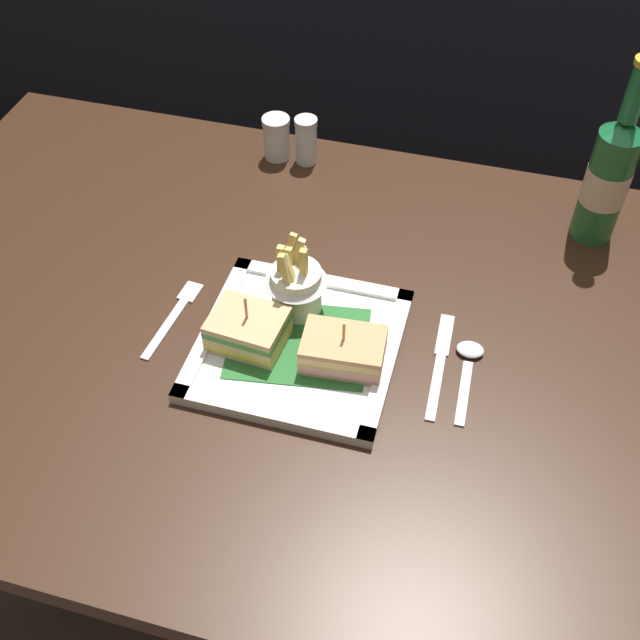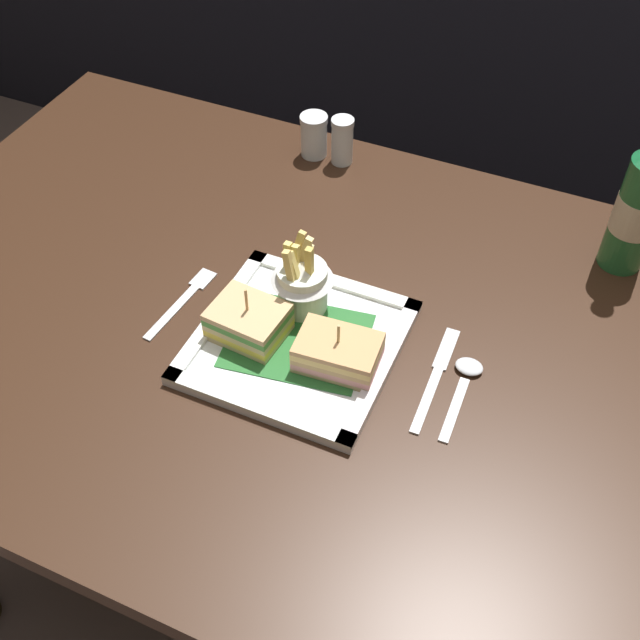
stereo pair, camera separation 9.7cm
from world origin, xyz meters
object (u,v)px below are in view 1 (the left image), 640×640
at_px(salt_shaker, 277,140).
at_px(pepper_shaker, 306,143).
at_px(fries_cup, 296,282).
at_px(beer_bottle, 609,176).
at_px(dining_table, 339,398).
at_px(sandwich_half_right, 343,350).
at_px(fork, 175,314).
at_px(knife, 440,360).
at_px(sandwich_half_left, 248,330).
at_px(spoon, 469,361).
at_px(square_plate, 299,345).

distance_m(salt_shaker, pepper_shaker, 0.05).
height_order(fries_cup, beer_bottle, beer_bottle).
distance_m(dining_table, beer_bottle, 0.48).
height_order(sandwich_half_right, beer_bottle, beer_bottle).
height_order(sandwich_half_right, salt_shaker, sandwich_half_right).
bearing_deg(dining_table, fork, -173.17).
xyz_separation_m(dining_table, sandwich_half_right, (0.02, -0.05, 0.17)).
relative_size(knife, pepper_shaker, 2.23).
relative_size(fork, salt_shaker, 2.05).
relative_size(dining_table, pepper_shaker, 17.60).
xyz_separation_m(sandwich_half_left, spoon, (0.27, 0.05, -0.03)).
xyz_separation_m(sandwich_half_right, fries_cup, (-0.08, 0.07, 0.03)).
height_order(fork, knife, same).
height_order(square_plate, pepper_shaker, pepper_shaker).
distance_m(dining_table, knife, 0.19).
height_order(sandwich_half_left, fries_cup, fries_cup).
distance_m(knife, pepper_shaker, 0.46).
height_order(dining_table, knife, knife).
height_order(sandwich_half_left, pepper_shaker, sandwich_half_left).
xyz_separation_m(sandwich_half_left, fries_cup, (0.04, 0.07, 0.03)).
height_order(square_plate, sandwich_half_right, sandwich_half_right).
relative_size(knife, salt_shaker, 2.45).
relative_size(sandwich_half_left, beer_bottle, 0.35).
relative_size(sandwich_half_left, salt_shaker, 1.37).
distance_m(fork, pepper_shaker, 0.38).
bearing_deg(knife, sandwich_half_left, -170.26).
bearing_deg(beer_bottle, fork, -148.97).
bearing_deg(knife, salt_shaker, 132.45).
distance_m(sandwich_half_right, fries_cup, 0.11).
height_order(knife, salt_shaker, salt_shaker).
bearing_deg(square_plate, beer_bottle, 43.14).
relative_size(fries_cup, beer_bottle, 0.40).
bearing_deg(fries_cup, sandwich_half_left, -119.52).
xyz_separation_m(fries_cup, salt_shaker, (-0.13, 0.33, -0.03)).
bearing_deg(sandwich_half_right, pepper_shaker, 112.16).
bearing_deg(fork, fries_cup, 17.02).
height_order(beer_bottle, spoon, beer_bottle).
distance_m(sandwich_half_left, fries_cup, 0.09).
height_order(fork, spoon, spoon).
bearing_deg(sandwich_half_left, dining_table, 25.83).
xyz_separation_m(sandwich_half_left, sandwich_half_right, (0.12, 0.00, -0.00)).
height_order(square_plate, knife, square_plate).
bearing_deg(salt_shaker, pepper_shaker, -0.00).
bearing_deg(sandwich_half_right, fork, 173.85).
distance_m(fork, spoon, 0.39).
bearing_deg(beer_bottle, salt_shaker, 173.18).
relative_size(fries_cup, fork, 0.75).
bearing_deg(dining_table, salt_shaker, 119.46).
bearing_deg(fries_cup, salt_shaker, 111.77).
relative_size(dining_table, fork, 9.45).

